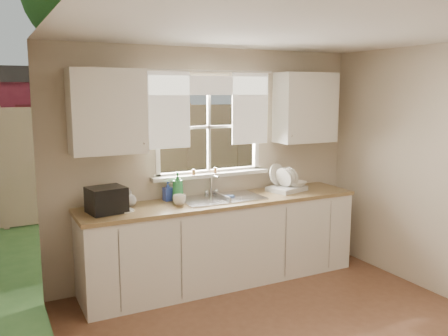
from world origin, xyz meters
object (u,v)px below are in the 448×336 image
cup (179,200)px  black_appliance (106,200)px  dish_rack (286,185)px  soap_bottle_a (178,187)px

cup → black_appliance: 0.72m
dish_rack → cup: dish_rack is taller
dish_rack → cup: bearing=-176.2°
dish_rack → black_appliance: bearing=-178.6°
cup → black_appliance: (-0.72, 0.04, 0.07)m
dish_rack → soap_bottle_a: size_ratio=1.52×
cup → soap_bottle_a: bearing=63.1°
dish_rack → black_appliance: dish_rack is taller
black_appliance → cup: bearing=-11.9°
dish_rack → black_appliance: 2.06m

